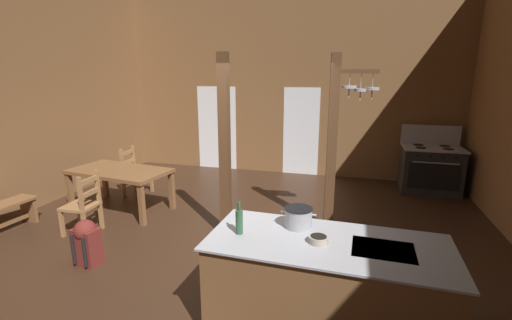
# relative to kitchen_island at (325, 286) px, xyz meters

# --- Properties ---
(ground_plane) EXTENTS (8.50, 9.21, 0.10)m
(ground_plane) POSITION_rel_kitchen_island_xyz_m (-1.41, 1.05, -0.50)
(ground_plane) COLOR #382316
(wall_back) EXTENTS (8.50, 0.14, 4.30)m
(wall_back) POSITION_rel_kitchen_island_xyz_m (-1.41, 5.32, 1.70)
(wall_back) COLOR brown
(wall_back) RESTS_ON ground_plane
(glazed_door_back_left) EXTENTS (1.00, 0.01, 2.05)m
(glazed_door_back_left) POSITION_rel_kitchen_island_xyz_m (-3.14, 5.25, 0.58)
(glazed_door_back_left) COLOR white
(glazed_door_back_left) RESTS_ON ground_plane
(glazed_panel_back_right) EXTENTS (0.84, 0.01, 2.05)m
(glazed_panel_back_right) POSITION_rel_kitchen_island_xyz_m (-1.03, 5.25, 0.58)
(glazed_panel_back_right) COLOR white
(glazed_panel_back_right) RESTS_ON ground_plane
(kitchen_island) EXTENTS (2.19, 1.02, 0.90)m
(kitchen_island) POSITION_rel_kitchen_island_xyz_m (0.00, 0.00, 0.00)
(kitchen_island) COLOR brown
(kitchen_island) RESTS_ON ground_plane
(stove_range) EXTENTS (1.14, 0.83, 1.32)m
(stove_range) POSITION_rel_kitchen_island_xyz_m (1.72, 4.65, 0.03)
(stove_range) COLOR #252525
(stove_range) RESTS_ON ground_plane
(support_post_with_pot_rack) EXTENTS (0.70, 0.26, 2.65)m
(support_post_with_pot_rack) POSITION_rel_kitchen_island_xyz_m (-0.09, 2.31, 1.00)
(support_post_with_pot_rack) COLOR brown
(support_post_with_pot_rack) RESTS_ON ground_plane
(support_post_center) EXTENTS (0.14, 0.14, 2.65)m
(support_post_center) POSITION_rel_kitchen_island_xyz_m (-1.60, 1.69, 0.87)
(support_post_center) COLOR brown
(support_post_center) RESTS_ON ground_plane
(dining_table) EXTENTS (1.81, 1.12, 0.74)m
(dining_table) POSITION_rel_kitchen_island_xyz_m (-3.71, 2.10, 0.20)
(dining_table) COLOR brown
(dining_table) RESTS_ON ground_plane
(ladderback_chair_near_window) EXTENTS (0.44, 0.44, 0.95)m
(ladderback_chair_near_window) POSITION_rel_kitchen_island_xyz_m (-3.99, 2.92, 0.00)
(ladderback_chair_near_window) COLOR #9E7044
(ladderback_chair_near_window) RESTS_ON ground_plane
(ladderback_chair_by_post) EXTENTS (0.46, 0.46, 0.95)m
(ladderback_chair_by_post) POSITION_rel_kitchen_island_xyz_m (-3.66, 1.13, 0.00)
(ladderback_chair_by_post) COLOR #9E7044
(ladderback_chair_by_post) RESTS_ON ground_plane
(backpack) EXTENTS (0.35, 0.33, 0.60)m
(backpack) POSITION_rel_kitchen_island_xyz_m (-2.99, 0.38, -0.14)
(backpack) COLOR maroon
(backpack) RESTS_ON ground_plane
(stockpot_on_counter) EXTENTS (0.34, 0.28, 0.20)m
(stockpot_on_counter) POSITION_rel_kitchen_island_xyz_m (-0.30, 0.24, 0.55)
(stockpot_on_counter) COLOR #A8AAB2
(stockpot_on_counter) RESTS_ON kitchen_island
(mixing_bowl_on_counter) EXTENTS (0.18, 0.18, 0.06)m
(mixing_bowl_on_counter) POSITION_rel_kitchen_island_xyz_m (-0.08, -0.04, 0.48)
(mixing_bowl_on_counter) COLOR #B2A893
(mixing_bowl_on_counter) RESTS_ON kitchen_island
(bottle_tall_on_counter) EXTENTS (0.07, 0.07, 0.31)m
(bottle_tall_on_counter) POSITION_rel_kitchen_island_xyz_m (-0.81, -0.06, 0.58)
(bottle_tall_on_counter) COLOR #2D5638
(bottle_tall_on_counter) RESTS_ON kitchen_island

